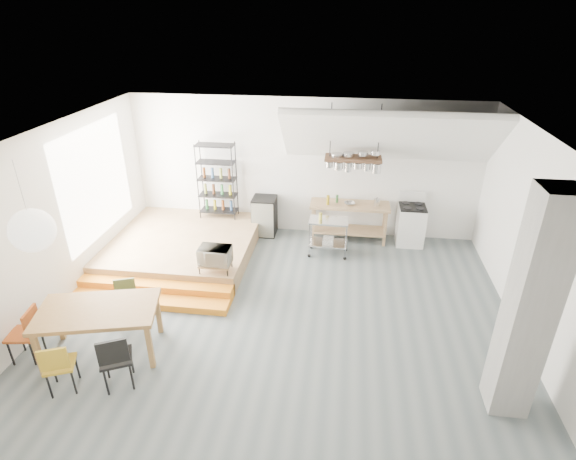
# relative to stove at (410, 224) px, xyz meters

# --- Properties ---
(floor) EXTENTS (8.00, 8.00, 0.00)m
(floor) POSITION_rel_stove_xyz_m (-2.50, -3.16, -0.48)
(floor) COLOR #535E60
(floor) RESTS_ON ground
(wall_back) EXTENTS (8.00, 0.04, 3.20)m
(wall_back) POSITION_rel_stove_xyz_m (-2.50, 0.34, 1.12)
(wall_back) COLOR silver
(wall_back) RESTS_ON ground
(wall_left) EXTENTS (0.04, 7.00, 3.20)m
(wall_left) POSITION_rel_stove_xyz_m (-6.50, -3.16, 1.12)
(wall_left) COLOR silver
(wall_left) RESTS_ON ground
(wall_right) EXTENTS (0.04, 7.00, 3.20)m
(wall_right) POSITION_rel_stove_xyz_m (1.50, -3.16, 1.12)
(wall_right) COLOR silver
(wall_right) RESTS_ON ground
(ceiling) EXTENTS (8.00, 7.00, 0.02)m
(ceiling) POSITION_rel_stove_xyz_m (-2.50, -3.16, 2.72)
(ceiling) COLOR white
(ceiling) RESTS_ON wall_back
(slope_ceiling) EXTENTS (4.40, 1.44, 1.32)m
(slope_ceiling) POSITION_rel_stove_xyz_m (-0.70, -0.26, 2.07)
(slope_ceiling) COLOR white
(slope_ceiling) RESTS_ON wall_back
(window_pane) EXTENTS (0.02, 2.50, 2.20)m
(window_pane) POSITION_rel_stove_xyz_m (-6.48, -1.66, 1.32)
(window_pane) COLOR white
(window_pane) RESTS_ON wall_left
(platform) EXTENTS (3.00, 3.00, 0.40)m
(platform) POSITION_rel_stove_xyz_m (-5.00, -1.16, -0.28)
(platform) COLOR #927149
(platform) RESTS_ON ground
(step_lower) EXTENTS (3.00, 0.35, 0.13)m
(step_lower) POSITION_rel_stove_xyz_m (-5.00, -3.11, -0.41)
(step_lower) COLOR orange
(step_lower) RESTS_ON ground
(step_upper) EXTENTS (3.00, 0.35, 0.27)m
(step_upper) POSITION_rel_stove_xyz_m (-5.00, -2.76, -0.35)
(step_upper) COLOR orange
(step_upper) RESTS_ON ground
(concrete_column) EXTENTS (0.50, 0.50, 3.20)m
(concrete_column) POSITION_rel_stove_xyz_m (0.80, -4.66, 1.12)
(concrete_column) COLOR gray
(concrete_column) RESTS_ON ground
(kitchen_counter) EXTENTS (1.80, 0.60, 0.91)m
(kitchen_counter) POSITION_rel_stove_xyz_m (-1.40, -0.01, 0.15)
(kitchen_counter) COLOR #927149
(kitchen_counter) RESTS_ON ground
(stove) EXTENTS (0.60, 0.60, 1.18)m
(stove) POSITION_rel_stove_xyz_m (0.00, 0.00, 0.00)
(stove) COLOR white
(stove) RESTS_ON ground
(pot_rack) EXTENTS (1.20, 0.50, 1.43)m
(pot_rack) POSITION_rel_stove_xyz_m (-1.37, -0.23, 1.50)
(pot_rack) COLOR #452C1B
(pot_rack) RESTS_ON ceiling
(wire_shelving) EXTENTS (0.88, 0.38, 1.80)m
(wire_shelving) POSITION_rel_stove_xyz_m (-4.50, 0.04, 0.85)
(wire_shelving) COLOR black
(wire_shelving) RESTS_ON platform
(microwave_shelf) EXTENTS (0.60, 0.40, 0.16)m
(microwave_shelf) POSITION_rel_stove_xyz_m (-3.90, -2.41, 0.07)
(microwave_shelf) COLOR #927149
(microwave_shelf) RESTS_ON platform
(paper_lantern) EXTENTS (0.60, 0.60, 0.60)m
(paper_lantern) POSITION_rel_stove_xyz_m (-5.74, -4.56, 1.72)
(paper_lantern) COLOR white
(paper_lantern) RESTS_ON ceiling
(dining_table) EXTENTS (1.95, 1.39, 0.84)m
(dining_table) POSITION_rel_stove_xyz_m (-5.16, -4.41, 0.27)
(dining_table) COLOR olive
(dining_table) RESTS_ON ground
(chair_mustard) EXTENTS (0.51, 0.51, 0.86)m
(chair_mustard) POSITION_rel_stove_xyz_m (-5.34, -5.27, 0.03)
(chair_mustard) COLOR #B78F1F
(chair_mustard) RESTS_ON ground
(chair_black) EXTENTS (0.57, 0.57, 0.94)m
(chair_black) POSITION_rel_stove_xyz_m (-4.58, -5.08, 0.08)
(chair_black) COLOR black
(chair_black) RESTS_ON ground
(chair_olive) EXTENTS (0.47, 0.47, 0.80)m
(chair_olive) POSITION_rel_stove_xyz_m (-5.14, -3.60, -0.00)
(chair_olive) COLOR #5C652F
(chair_olive) RESTS_ON ground
(chair_red) EXTENTS (0.47, 0.47, 0.90)m
(chair_red) POSITION_rel_stove_xyz_m (-6.21, -4.68, 0.06)
(chair_red) COLOR #A14517
(chair_red) RESTS_ON ground
(rolling_cart) EXTENTS (0.87, 0.50, 0.84)m
(rolling_cart) POSITION_rel_stove_xyz_m (-1.83, -0.77, 0.06)
(rolling_cart) COLOR silver
(rolling_cart) RESTS_ON ground
(mini_fridge) EXTENTS (0.55, 0.55, 0.93)m
(mini_fridge) POSITION_rel_stove_xyz_m (-3.40, 0.04, -0.02)
(mini_fridge) COLOR black
(mini_fridge) RESTS_ON ground
(microwave) EXTENTS (0.60, 0.41, 0.33)m
(microwave) POSITION_rel_stove_xyz_m (-3.90, -2.41, 0.25)
(microwave) COLOR beige
(microwave) RESTS_ON microwave_shelf
(bowl) EXTENTS (0.30, 0.30, 0.06)m
(bowl) POSITION_rel_stove_xyz_m (-1.41, -0.06, 0.46)
(bowl) COLOR silver
(bowl) RESTS_ON kitchen_counter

